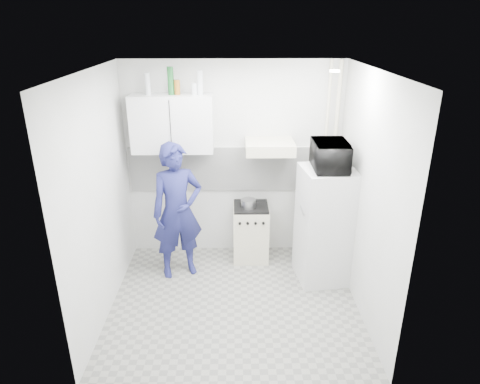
{
  "coord_description": "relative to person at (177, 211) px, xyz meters",
  "views": [
    {
      "loc": [
        0.0,
        -4.12,
        3.05
      ],
      "look_at": [
        0.07,
        0.3,
        1.25
      ],
      "focal_mm": 32.0,
      "sensor_mm": 36.0,
      "label": 1
    }
  ],
  "objects": [
    {
      "name": "floor",
      "position": [
        0.69,
        -0.64,
        -0.86
      ],
      "size": [
        2.8,
        2.8,
        0.0
      ],
      "primitive_type": "plane",
      "color": "gray",
      "rests_on": "ground"
    },
    {
      "name": "ceiling",
      "position": [
        0.69,
        -0.64,
        1.74
      ],
      "size": [
        2.8,
        2.8,
        0.0
      ],
      "primitive_type": "plane",
      "color": "white",
      "rests_on": "wall_back"
    },
    {
      "name": "wall_back",
      "position": [
        0.69,
        0.61,
        0.44
      ],
      "size": [
        2.8,
        0.0,
        2.8
      ],
      "primitive_type": "plane",
      "rotation": [
        1.57,
        0.0,
        0.0
      ],
      "color": "silver",
      "rests_on": "floor"
    },
    {
      "name": "wall_left",
      "position": [
        -0.71,
        -0.64,
        0.44
      ],
      "size": [
        0.0,
        2.6,
        2.6
      ],
      "primitive_type": "plane",
      "rotation": [
        1.57,
        0.0,
        1.57
      ],
      "color": "silver",
      "rests_on": "floor"
    },
    {
      "name": "wall_right",
      "position": [
        2.09,
        -0.64,
        0.44
      ],
      "size": [
        0.0,
        2.6,
        2.6
      ],
      "primitive_type": "plane",
      "rotation": [
        1.57,
        0.0,
        -1.57
      ],
      "color": "silver",
      "rests_on": "floor"
    },
    {
      "name": "person",
      "position": [
        0.0,
        0.0,
        0.0
      ],
      "size": [
        0.73,
        0.61,
        1.72
      ],
      "primitive_type": "imported",
      "rotation": [
        0.0,
        0.0,
        0.36
      ],
      "color": "#191C50",
      "rests_on": "floor"
    },
    {
      "name": "stove",
      "position": [
        0.92,
        0.36,
        -0.49
      ],
      "size": [
        0.46,
        0.46,
        0.74
      ],
      "primitive_type": "cube",
      "color": "beige",
      "rests_on": "floor"
    },
    {
      "name": "fridge",
      "position": [
        1.79,
        -0.13,
        -0.14
      ],
      "size": [
        0.67,
        0.67,
        1.45
      ],
      "primitive_type": "cube",
      "rotation": [
        0.0,
        0.0,
        0.13
      ],
      "color": "silver",
      "rests_on": "floor"
    },
    {
      "name": "stove_top",
      "position": [
        0.92,
        0.36,
        -0.1
      ],
      "size": [
        0.45,
        0.45,
        0.03
      ],
      "primitive_type": "cube",
      "color": "black",
      "rests_on": "stove"
    },
    {
      "name": "saucepan",
      "position": [
        0.88,
        0.32,
        -0.04
      ],
      "size": [
        0.19,
        0.19,
        0.11
      ],
      "primitive_type": "cylinder",
      "color": "silver",
      "rests_on": "stove_top"
    },
    {
      "name": "microwave",
      "position": [
        1.79,
        -0.13,
        0.74
      ],
      "size": [
        0.57,
        0.39,
        0.32
      ],
      "primitive_type": "imported",
      "rotation": [
        0.0,
        0.0,
        1.56
      ],
      "color": "black",
      "rests_on": "fridge"
    },
    {
      "name": "bottle_b",
      "position": [
        -0.33,
        0.44,
        1.47
      ],
      "size": [
        0.07,
        0.07,
        0.26
      ],
      "primitive_type": "cylinder",
      "color": "#B2B7BC",
      "rests_on": "upper_cabinet"
    },
    {
      "name": "bottle_d",
      "position": [
        -0.05,
        0.44,
        1.5
      ],
      "size": [
        0.07,
        0.07,
        0.33
      ],
      "primitive_type": "cylinder",
      "color": "#144C1E",
      "rests_on": "upper_cabinet"
    },
    {
      "name": "canister_a",
      "position": [
        0.02,
        0.44,
        1.43
      ],
      "size": [
        0.07,
        0.07,
        0.18
      ],
      "primitive_type": "cylinder",
      "color": "brown",
      "rests_on": "upper_cabinet"
    },
    {
      "name": "canister_b",
      "position": [
        0.23,
        0.44,
        1.41
      ],
      "size": [
        0.07,
        0.07,
        0.14
      ],
      "primitive_type": "cylinder",
      "color": "#B2B7BC",
      "rests_on": "upper_cabinet"
    },
    {
      "name": "bottle_e",
      "position": [
        0.3,
        0.44,
        1.48
      ],
      "size": [
        0.07,
        0.07,
        0.29
      ],
      "primitive_type": "cylinder",
      "color": "#B2B7BC",
      "rests_on": "upper_cabinet"
    },
    {
      "name": "upper_cabinet",
      "position": [
        -0.06,
        0.44,
        0.99
      ],
      "size": [
        1.0,
        0.35,
        0.7
      ],
      "primitive_type": "cube",
      "color": "silver",
      "rests_on": "wall_back"
    },
    {
      "name": "range_hood",
      "position": [
        1.14,
        0.36,
        0.71
      ],
      "size": [
        0.6,
        0.5,
        0.14
      ],
      "primitive_type": "cube",
      "color": "beige",
      "rests_on": "wall_back"
    },
    {
      "name": "backsplash",
      "position": [
        0.69,
        0.6,
        0.34
      ],
      "size": [
        2.74,
        0.03,
        0.6
      ],
      "primitive_type": "cube",
      "color": "white",
      "rests_on": "wall_back"
    },
    {
      "name": "pipe_a",
      "position": [
        1.99,
        0.53,
        0.44
      ],
      "size": [
        0.05,
        0.05,
        2.6
      ],
      "primitive_type": "cylinder",
      "color": "beige",
      "rests_on": "floor"
    },
    {
      "name": "pipe_b",
      "position": [
        1.87,
        0.53,
        0.44
      ],
      "size": [
        0.04,
        0.04,
        2.6
      ],
      "primitive_type": "cylinder",
      "color": "beige",
      "rests_on": "floor"
    },
    {
      "name": "ceiling_spot_fixture",
      "position": [
        1.69,
        -0.44,
        1.71
      ],
      "size": [
        0.1,
        0.1,
        0.02
      ],
      "primitive_type": "cylinder",
      "color": "white",
      "rests_on": "ceiling"
    }
  ]
}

